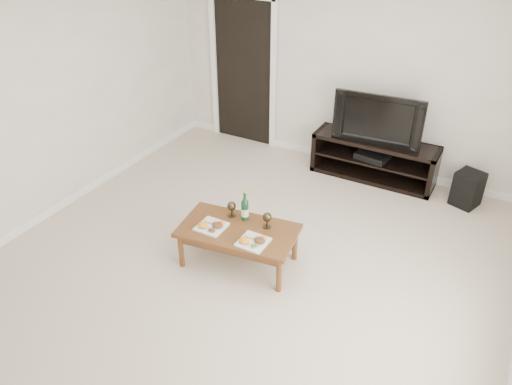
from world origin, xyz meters
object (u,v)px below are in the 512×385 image
object	(u,v)px
media_console	(374,159)
coffee_table	(238,246)
television	(380,117)
subwoofer	(468,189)

from	to	relation	value
media_console	coffee_table	xyz separation A→B (m)	(-0.65, -2.37, -0.07)
coffee_table	media_console	bearing A→B (deg)	74.66
media_console	television	xyz separation A→B (m)	(0.00, 0.00, 0.59)
coffee_table	television	bearing A→B (deg)	74.66
coffee_table	subwoofer	bearing A→B (deg)	51.10
subwoofer	media_console	bearing A→B (deg)	-164.83
media_console	subwoofer	distance (m)	1.20
media_console	subwoofer	world-z (taller)	media_console
subwoofer	coffee_table	size ratio (longest dim) A/B	0.37
media_console	television	world-z (taller)	television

